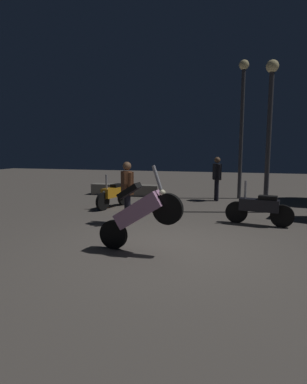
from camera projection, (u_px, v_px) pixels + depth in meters
name	position (u px, v px, depth m)	size (l,w,h in m)	color
ground_plane	(175.00, 248.00, 6.03)	(40.00, 40.00, 0.00)	#605951
motorcycle_pink_foreground	(139.00, 213.00, 5.70)	(1.66, 0.42, 1.63)	black
motorcycle_orange_parked_left	(114.00, 194.00, 10.13)	(0.54, 1.63, 1.11)	black
motorcycle_black_parked_right	(259.00, 208.00, 7.81)	(1.65, 0.47, 1.11)	black
person_rider_beside	(127.00, 187.00, 7.85)	(0.45, 0.59, 1.59)	black
person_bystander_far	(217.00, 175.00, 11.38)	(0.34, 0.65, 1.61)	black
streetlamp_near	(270.00, 116.00, 9.02)	(0.36, 0.36, 4.42)	#38383D
streetlamp_far	(242.00, 113.00, 11.60)	(0.36, 0.36, 5.14)	#38383D
planter_wall_low	(125.00, 190.00, 12.82)	(2.86, 0.50, 0.45)	gray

